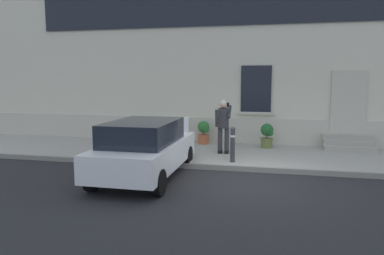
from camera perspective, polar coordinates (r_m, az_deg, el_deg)
The scene contains 12 objects.
ground_plane at distance 9.30m, azimuth 7.72°, elevation -8.31°, with size 80.00×80.00×0.00m, color #232326.
sidewalk at distance 11.99m, azimuth 8.86°, elevation -4.34°, with size 24.00×3.60×0.15m, color #99968E.
curb_edge at distance 10.18m, azimuth 8.18°, elevation -6.47°, with size 24.00×0.12×0.15m, color gray.
building_facade at distance 14.27m, azimuth 9.86°, elevation 12.28°, with size 24.00×1.52×7.50m.
entrance_stoop at distance 13.58m, azimuth 23.49°, elevation -2.36°, with size 1.67×0.96×0.48m.
hatchback_car_white at distance 9.40m, azimuth -7.45°, elevation -3.19°, with size 1.80×4.07×1.50m.
bollard_near_person at distance 10.48m, azimuth 6.46°, elevation -2.47°, with size 0.15×0.15×1.04m.
bollard_far_left at distance 11.40m, azimuth -11.53°, elevation -1.76°, with size 0.15×0.15×1.04m.
person_on_phone at distance 11.59m, azimuth 5.00°, elevation 0.70°, with size 0.51×0.49×1.75m.
planter_cream at distance 13.97m, azimuth -7.66°, elevation -0.41°, with size 0.44×0.44×0.86m.
planter_terracotta at distance 13.44m, azimuth 1.85°, elevation -0.66°, with size 0.44×0.44×0.86m.
planter_olive at distance 12.90m, azimuth 11.82°, elevation -1.17°, with size 0.44×0.44×0.86m.
Camera 1 is at (0.71, -8.92, 2.54)m, focal length 33.63 mm.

